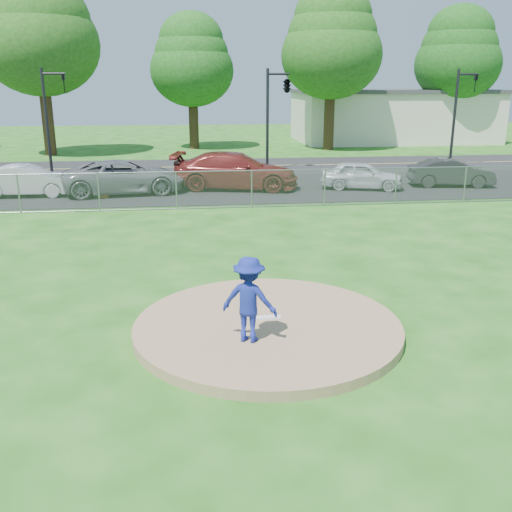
# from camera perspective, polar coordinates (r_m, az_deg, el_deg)

# --- Properties ---
(ground) EXTENTS (120.00, 120.00, 0.00)m
(ground) POSITION_cam_1_polar(r_m,az_deg,el_deg) (21.14, -2.54, 3.69)
(ground) COLOR #1B5612
(ground) RESTS_ON ground
(pitchers_mound) EXTENTS (5.40, 5.40, 0.20)m
(pitchers_mound) POSITION_cam_1_polar(r_m,az_deg,el_deg) (11.64, 1.16, -7.11)
(pitchers_mound) COLOR #997954
(pitchers_mound) RESTS_ON ground
(pitching_rubber) EXTENTS (0.60, 0.15, 0.04)m
(pitching_rubber) POSITION_cam_1_polar(r_m,az_deg,el_deg) (11.77, 1.03, -6.18)
(pitching_rubber) COLOR white
(pitching_rubber) RESTS_ON pitchers_mound
(chain_link_fence) EXTENTS (40.00, 0.06, 1.50)m
(chain_link_fence) POSITION_cam_1_polar(r_m,az_deg,el_deg) (22.94, -2.94, 6.65)
(chain_link_fence) COLOR gray
(chain_link_fence) RESTS_ON ground
(parking_lot) EXTENTS (50.00, 8.00, 0.01)m
(parking_lot) POSITION_cam_1_polar(r_m,az_deg,el_deg) (27.49, -3.56, 6.78)
(parking_lot) COLOR black
(parking_lot) RESTS_ON ground
(street) EXTENTS (60.00, 7.00, 0.01)m
(street) POSITION_cam_1_polar(r_m,az_deg,el_deg) (34.89, -4.27, 8.93)
(street) COLOR black
(street) RESTS_ON ground
(commercial_building) EXTENTS (16.40, 9.40, 4.30)m
(commercial_building) POSITION_cam_1_polar(r_m,az_deg,el_deg) (51.64, 13.46, 13.52)
(commercial_building) COLOR beige
(commercial_building) RESTS_ON ground
(tree_left) EXTENTS (7.84, 7.84, 12.53)m
(tree_left) POSITION_cam_1_polar(r_m,az_deg,el_deg) (42.74, -20.94, 20.47)
(tree_left) COLOR #392315
(tree_left) RESTS_ON ground
(tree_center) EXTENTS (6.16, 6.16, 9.84)m
(tree_center) POSITION_cam_1_polar(r_m,az_deg,el_deg) (44.56, -6.44, 18.94)
(tree_center) COLOR #332112
(tree_center) RESTS_ON ground
(tree_right) EXTENTS (7.28, 7.28, 11.63)m
(tree_right) POSITION_cam_1_polar(r_m,az_deg,el_deg) (43.89, 7.60, 20.48)
(tree_right) COLOR #352213
(tree_right) RESTS_ON ground
(tree_far_right) EXTENTS (6.72, 6.72, 10.74)m
(tree_far_right) POSITION_cam_1_polar(r_m,az_deg,el_deg) (50.38, 19.58, 18.55)
(tree_far_right) COLOR #3C2315
(tree_far_right) RESTS_ON ground
(traffic_signal_left) EXTENTS (1.28, 0.20, 5.60)m
(traffic_signal_left) POSITION_cam_1_polar(r_m,az_deg,el_deg) (33.37, -19.89, 13.43)
(traffic_signal_left) COLOR black
(traffic_signal_left) RESTS_ON ground
(traffic_signal_center) EXTENTS (1.42, 2.48, 5.60)m
(traffic_signal_center) POSITION_cam_1_polar(r_m,az_deg,el_deg) (32.98, 2.91, 16.52)
(traffic_signal_center) COLOR black
(traffic_signal_center) RESTS_ON ground
(traffic_signal_right) EXTENTS (1.28, 0.20, 5.60)m
(traffic_signal_right) POSITION_cam_1_polar(r_m,az_deg,el_deg) (36.15, 19.63, 13.65)
(traffic_signal_right) COLOR black
(traffic_signal_right) RESTS_ON ground
(pitcher) EXTENTS (1.21, 0.97, 1.63)m
(pitcher) POSITION_cam_1_polar(r_m,az_deg,el_deg) (10.53, -0.69, -4.37)
(pitcher) COLOR navy
(pitcher) RESTS_ON pitchers_mound
(traffic_cone) EXTENTS (0.40, 0.40, 0.77)m
(traffic_cone) POSITION_cam_1_polar(r_m,az_deg,el_deg) (26.05, -14.97, 6.54)
(traffic_cone) COLOR orange
(traffic_cone) RESTS_ON parking_lot
(parked_car_white) EXTENTS (4.18, 1.50, 1.37)m
(parked_car_white) POSITION_cam_1_polar(r_m,az_deg,el_deg) (27.36, -21.89, 7.01)
(parked_car_white) COLOR silver
(parked_car_white) RESTS_ON parking_lot
(parked_car_gray) EXTENTS (5.72, 3.30, 1.50)m
(parked_car_gray) POSITION_cam_1_polar(r_m,az_deg,el_deg) (26.70, -13.05, 7.72)
(parked_car_gray) COLOR slate
(parked_car_gray) RESTS_ON parking_lot
(parked_car_darkred) EXTENTS (6.27, 3.56, 1.71)m
(parked_car_darkred) POSITION_cam_1_polar(r_m,az_deg,el_deg) (27.19, -2.08, 8.53)
(parked_car_darkred) COLOR maroon
(parked_car_darkred) RESTS_ON parking_lot
(parked_car_pearl) EXTENTS (4.10, 2.50, 1.30)m
(parked_car_pearl) POSITION_cam_1_polar(r_m,az_deg,el_deg) (27.63, 10.53, 7.96)
(parked_car_pearl) COLOR silver
(parked_car_pearl) RESTS_ON parking_lot
(parked_car_charcoal) EXTENTS (4.17, 2.03, 1.32)m
(parked_car_charcoal) POSITION_cam_1_polar(r_m,az_deg,el_deg) (29.48, 18.93, 7.90)
(parked_car_charcoal) COLOR #262629
(parked_car_charcoal) RESTS_ON parking_lot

